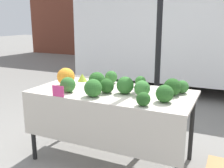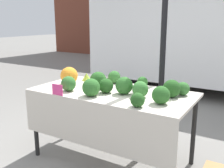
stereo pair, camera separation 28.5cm
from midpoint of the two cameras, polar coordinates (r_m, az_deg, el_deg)
ground_plane at (r=3.19m, az=2.66°, el=-16.05°), size 40.00×40.00×0.00m
tent_pole at (r=3.27m, az=13.65°, el=10.02°), size 0.07×0.07×2.78m
parked_truck at (r=6.44m, az=19.68°, el=10.42°), size 4.81×2.29×2.43m
market_table at (r=2.84m, az=2.20°, el=-3.89°), size 1.76×0.87×0.83m
orange_cauliflower at (r=3.17m, az=-6.79°, el=1.79°), size 0.21×0.21×0.21m
romanesco_head at (r=3.36m, az=-3.15°, el=1.55°), size 0.12×0.12×0.10m
broccoli_head_0 at (r=2.72m, az=15.81°, el=-1.00°), size 0.18×0.18×0.18m
broccoli_head_1 at (r=2.65m, az=-1.52°, el=-0.80°), size 0.18×0.18×0.18m
broccoli_head_2 at (r=2.97m, az=-0.31°, el=0.84°), size 0.19×0.19×0.19m
broccoli_head_3 at (r=2.74m, az=5.63°, el=-0.37°), size 0.18×0.18×0.18m
broccoli_head_4 at (r=2.66m, az=9.23°, el=-1.17°), size 0.16×0.16×0.16m
broccoli_head_5 at (r=2.83m, az=17.98°, el=-1.01°), size 0.14×0.14×0.14m
broccoli_head_6 at (r=2.36m, az=9.05°, el=-3.50°), size 0.13×0.13×0.13m
broccoli_head_7 at (r=2.87m, az=-6.68°, el=0.05°), size 0.17×0.17×0.17m
broccoli_head_8 at (r=2.78m, az=1.62°, el=-0.43°), size 0.16×0.16×0.16m
broccoli_head_9 at (r=2.48m, az=13.86°, el=-2.39°), size 0.17×0.17×0.17m
broccoli_head_10 at (r=3.21m, az=3.03°, el=1.49°), size 0.15×0.15×0.15m
broccoli_head_11 at (r=3.05m, az=9.30°, el=0.39°), size 0.13×0.13×0.13m
price_sign at (r=2.73m, az=-8.91°, el=-1.28°), size 0.14×0.01×0.11m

